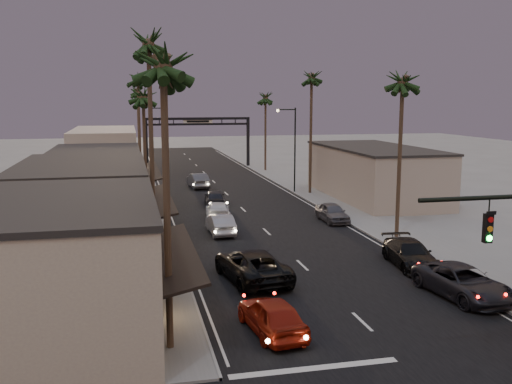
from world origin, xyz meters
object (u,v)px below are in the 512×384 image
palm_lb (148,38)px  streetlight_left (153,137)px  oncoming_red (272,315)px  palm_lc (143,92)px  oncoming_pickup (252,265)px  palm_ld (138,77)px  palm_la (163,55)px  streetlight_right (292,143)px  curbside_black (410,254)px  curbside_near (463,282)px  palm_far (137,89)px  arch (198,130)px  oncoming_silver (220,224)px  palm_rb (312,74)px  palm_rc (266,95)px  palm_ra (403,76)px

palm_lb → streetlight_left: bearing=87.3°
streetlight_left → oncoming_red: streetlight_left is taller
palm_lc → oncoming_pickup: bearing=-75.3°
palm_ld → palm_la: bearing=-90.0°
palm_la → palm_ld: size_ratio=0.93×
streetlight_right → oncoming_red: size_ratio=1.94×
curbside_black → palm_la: bearing=-144.4°
palm_lb → curbside_near: size_ratio=2.67×
streetlight_right → palm_far: (-15.22, 33.00, 6.11)m
arch → curbside_black: 53.15m
streetlight_left → curbside_black: size_ratio=1.70×
streetlight_right → streetlight_left: same height
palm_lb → oncoming_silver: palm_lb is taller
palm_rb → palm_far: 37.98m
palm_far → palm_rb: bearing=-63.6°
palm_lb → palm_rc: 45.48m
streetlight_left → oncoming_pickup: 41.50m
palm_rb → oncoming_red: palm_rb is taller
curbside_black → curbside_near: bearing=-84.2°
palm_rb → palm_ra: bearing=-90.0°
palm_rc → curbside_black: (-2.40, -46.58, -9.70)m
arch → palm_ra: 47.17m
arch → palm_ld: bearing=-119.8°
streetlight_right → palm_rb: palm_rb is taller
palm_la → oncoming_pickup: (5.03, 7.88, -10.57)m
palm_ld → curbside_black: 42.03m
arch → palm_far: bearing=136.0°
palm_la → oncoming_red: palm_la is taller
palm_ra → curbside_black: bearing=-110.0°
oncoming_silver → palm_ra: bearing=159.6°
oncoming_red → curbside_black: (10.45, 7.71, -0.02)m
curbside_black → palm_ld: bearing=117.4°
palm_rb → curbside_near: (-2.41, -32.08, -11.62)m
palm_ra → palm_rb: 20.02m
palm_la → palm_rb: palm_rb is taller
streetlight_right → palm_ld: 19.78m
oncoming_red → oncoming_pickup: (0.68, 7.16, 0.08)m
palm_la → palm_rc: size_ratio=1.08×
streetlight_right → oncoming_red: 37.29m
palm_ld → curbside_near: size_ratio=2.49×
curbside_near → oncoming_silver: bearing=114.1°
streetlight_right → palm_lb: palm_lb is taller
palm_lc → curbside_black: (14.80, -18.58, -9.70)m
curbside_near → streetlight_right: bearing=82.1°
curbside_black → oncoming_pickup: bearing=-170.9°
oncoming_red → streetlight_left: bearing=-94.2°
curbside_black → arch: bearing=102.7°
palm_rb → oncoming_silver: palm_rb is taller
streetlight_left → oncoming_red: bearing=-86.8°
palm_rc → oncoming_pickup: (-12.17, -47.12, -9.60)m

